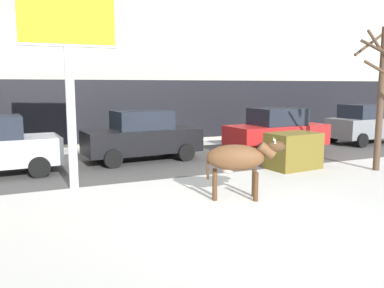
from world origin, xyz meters
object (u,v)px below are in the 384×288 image
object	(u,v)px
car_black_sedan	(142,136)
car_grey_hatchback	(364,124)
billboard	(67,24)
bare_tree_left_lot	(380,91)
cow_brown	(238,159)
dumpster	(293,151)
car_red_sedan	(277,131)

from	to	relation	value
car_black_sedan	car_grey_hatchback	world-z (taller)	car_grey_hatchback
billboard	bare_tree_left_lot	world-z (taller)	billboard
cow_brown	car_black_sedan	world-z (taller)	car_black_sedan
car_black_sedan	dumpster	world-z (taller)	car_black_sedan
dumpster	car_red_sedan	bearing A→B (deg)	64.32
billboard	car_black_sedan	distance (m)	5.46
dumpster	bare_tree_left_lot	bearing A→B (deg)	-29.96
car_red_sedan	dumpster	bearing A→B (deg)	-115.68
car_grey_hatchback	car_black_sedan	bearing A→B (deg)	179.51
bare_tree_left_lot	dumpster	size ratio (longest dim) A/B	2.69
billboard	car_grey_hatchback	distance (m)	14.53
cow_brown	bare_tree_left_lot	xyz separation A→B (m)	(5.80, 1.04, 1.57)
cow_brown	billboard	world-z (taller)	billboard
car_red_sedan	dumpster	size ratio (longest dim) A/B	2.53
car_red_sedan	billboard	bearing A→B (deg)	-163.45
car_black_sedan	dumpster	bearing A→B (deg)	-39.70
billboard	car_grey_hatchback	size ratio (longest dim) A/B	1.55
cow_brown	car_grey_hatchback	size ratio (longest dim) A/B	0.52
car_black_sedan	car_red_sedan	distance (m)	5.55
cow_brown	car_grey_hatchback	distance (m)	11.75
billboard	bare_tree_left_lot	bearing A→B (deg)	-9.88
cow_brown	car_red_sedan	size ratio (longest dim) A/B	0.44
bare_tree_left_lot	dumpster	bearing A→B (deg)	150.04
cow_brown	dumpster	world-z (taller)	cow_brown
billboard	car_black_sedan	xyz separation A→B (m)	(2.87, 3.15, -3.41)
billboard	bare_tree_left_lot	distance (m)	9.63
billboard	car_black_sedan	world-z (taller)	billboard
billboard	bare_tree_left_lot	xyz separation A→B (m)	(9.33, -1.63, -1.75)
car_black_sedan	bare_tree_left_lot	size ratio (longest dim) A/B	0.94
billboard	car_red_sedan	bearing A→B (deg)	16.55
car_black_sedan	cow_brown	bearing A→B (deg)	-83.57
car_black_sedan	bare_tree_left_lot	bearing A→B (deg)	-36.51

